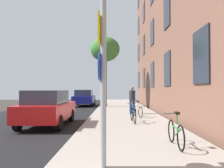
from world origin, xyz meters
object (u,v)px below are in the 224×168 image
object	(u,v)px
bicycle_2	(137,111)
car_1	(84,98)
sign_post	(102,69)
tree_near	(105,50)
car_0	(47,108)
pedestrian_0	(132,98)
bicycle_0	(176,133)
traffic_light	(105,83)
bicycle_1	(133,114)

from	to	relation	value
bicycle_2	car_1	distance (m)	10.71
sign_post	tree_near	bearing A→B (deg)	92.04
car_0	pedestrian_0	bearing A→B (deg)	44.77
pedestrian_0	car_0	distance (m)	5.95
bicycle_0	pedestrian_0	bearing A→B (deg)	93.51
tree_near	pedestrian_0	distance (m)	7.46
car_0	car_1	xyz separation A→B (m)	(0.08, 12.35, 0.00)
sign_post	car_1	distance (m)	18.42
traffic_light	car_1	size ratio (longest dim) A/B	0.77
bicycle_0	car_0	distance (m)	6.31
tree_near	bicycle_1	bearing A→B (deg)	-79.98
bicycle_0	car_0	xyz separation A→B (m)	(-4.73, 4.16, 0.35)
sign_post	bicycle_2	world-z (taller)	sign_post
bicycle_2	car_1	size ratio (longest dim) A/B	0.37
bicycle_1	car_0	bearing A→B (deg)	-174.44
traffic_light	car_0	xyz separation A→B (m)	(-1.99, -16.01, -1.57)
traffic_light	car_1	xyz separation A→B (m)	(-1.91, -3.66, -1.56)
bicycle_2	bicycle_1	bearing A→B (deg)	-100.93
bicycle_1	pedestrian_0	xyz separation A→B (m)	(0.26, 3.80, 0.62)
bicycle_2	pedestrian_0	xyz separation A→B (m)	(-0.15, 1.64, 0.65)
bicycle_0	car_0	world-z (taller)	car_0
tree_near	sign_post	bearing A→B (deg)	-87.96
tree_near	car_1	xyz separation A→B (m)	(-2.16, 2.27, -4.39)
bicycle_0	car_1	bearing A→B (deg)	105.72
bicycle_0	traffic_light	bearing A→B (deg)	97.74
bicycle_1	bicycle_2	bearing A→B (deg)	79.07
sign_post	bicycle_0	distance (m)	3.00
bicycle_1	bicycle_2	xyz separation A→B (m)	(0.42, 2.16, -0.03)
bicycle_2	pedestrian_0	bearing A→B (deg)	95.37
bicycle_0	car_0	size ratio (longest dim) A/B	0.40
sign_post	car_1	xyz separation A→B (m)	(-2.73, 18.18, -1.24)
bicycle_0	car_1	size ratio (longest dim) A/B	0.38
traffic_light	bicycle_0	bearing A→B (deg)	-82.26
car_1	pedestrian_0	bearing A→B (deg)	-63.14
bicycle_2	car_0	distance (m)	5.07
pedestrian_0	car_0	world-z (taller)	pedestrian_0
sign_post	bicycle_2	size ratio (longest dim) A/B	2.25
bicycle_0	bicycle_2	bearing A→B (deg)	93.05
tree_near	car_1	size ratio (longest dim) A/B	1.46
car_0	car_1	size ratio (longest dim) A/B	0.96
bicycle_2	pedestrian_0	size ratio (longest dim) A/B	0.91
sign_post	traffic_light	distance (m)	21.85
bicycle_1	car_1	bearing A→B (deg)	107.94
sign_post	bicycle_0	size ratio (longest dim) A/B	2.17
traffic_light	bicycle_1	size ratio (longest dim) A/B	1.89
bicycle_1	bicycle_2	distance (m)	2.20
bicycle_2	tree_near	bearing A→B (deg)	105.78
bicycle_0	bicycle_2	world-z (taller)	bicycle_0
tree_near	car_0	size ratio (longest dim) A/B	1.52
traffic_light	car_0	size ratio (longest dim) A/B	0.80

